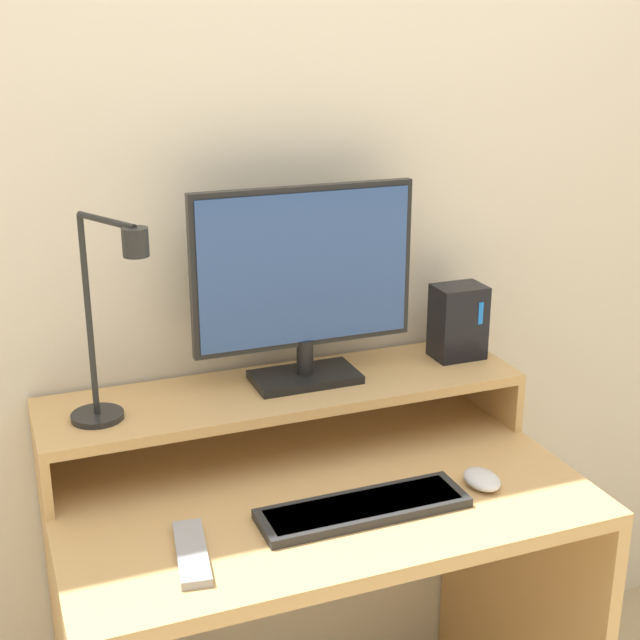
% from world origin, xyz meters
% --- Properties ---
extents(wall_back, '(6.00, 0.05, 2.50)m').
position_xyz_m(wall_back, '(0.00, 0.68, 1.25)').
color(wall_back, beige).
rests_on(wall_back, ground_plane).
extents(desk, '(1.03, 0.64, 0.77)m').
position_xyz_m(desk, '(0.00, 0.32, 0.53)').
color(desk, tan).
rests_on(desk, ground_plane).
extents(monitor_shelf, '(1.03, 0.27, 0.14)m').
position_xyz_m(monitor_shelf, '(0.00, 0.51, 0.89)').
color(monitor_shelf, tan).
rests_on(monitor_shelf, desk).
extents(monitor, '(0.48, 0.13, 0.42)m').
position_xyz_m(monitor, '(0.05, 0.52, 1.14)').
color(monitor, black).
rests_on(monitor, monitor_shelf).
extents(desk_lamp, '(0.15, 0.22, 0.41)m').
position_xyz_m(desk_lamp, '(-0.37, 0.43, 1.11)').
color(desk_lamp, black).
rests_on(desk_lamp, monitor_shelf).
extents(router_dock, '(0.11, 0.09, 0.17)m').
position_xyz_m(router_dock, '(0.43, 0.53, 0.99)').
color(router_dock, black).
rests_on(router_dock, monitor_shelf).
extents(keyboard, '(0.40, 0.12, 0.02)m').
position_xyz_m(keyboard, '(0.04, 0.19, 0.78)').
color(keyboard, '#282828').
rests_on(keyboard, desk).
extents(mouse, '(0.07, 0.09, 0.03)m').
position_xyz_m(mouse, '(0.30, 0.20, 0.79)').
color(mouse, silver).
rests_on(mouse, desk).
extents(remote_control, '(0.08, 0.20, 0.02)m').
position_xyz_m(remote_control, '(-0.29, 0.16, 0.78)').
color(remote_control, '#99999E').
rests_on(remote_control, desk).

